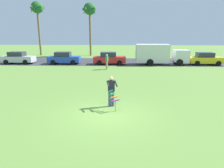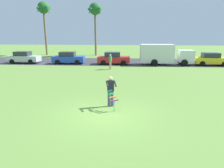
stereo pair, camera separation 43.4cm
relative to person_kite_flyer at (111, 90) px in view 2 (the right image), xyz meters
The scene contains 12 objects.
ground_plane 1.59m from the person_kite_flyer, 98.60° to the right, with size 120.00×120.00×0.00m, color olive.
road_strip 18.25m from the person_kite_flyer, 90.60° to the left, with size 120.00×8.00×0.01m, color #38383D.
person_kite_flyer is the anchor object (origin of this frame).
kite_held 0.69m from the person_kite_flyer, 75.76° to the right, with size 0.64×0.73×1.08m.
parked_car_silver 20.68m from the person_kite_flyer, 130.07° to the left, with size 4.22×1.88×1.60m.
parked_car_blue 17.33m from the person_kite_flyer, 114.05° to the left, with size 4.26×1.95×1.60m.
parked_car_red 15.86m from the person_kite_flyer, 93.63° to the left, with size 4.26×1.95×1.60m.
parked_truck_white_box 16.74m from the person_kite_flyer, 71.03° to the left, with size 6.70×2.13×2.62m.
parked_car_yellow 19.57m from the person_kite_flyer, 53.96° to the left, with size 4.25×1.93×1.60m.
palm_tree_left_near 30.96m from the person_kite_flyer, 118.47° to the left, with size 2.58×2.71×9.49m.
palm_tree_right_near 27.56m from the person_kite_flyer, 100.75° to the left, with size 2.58×2.71×9.17m.
person_walker_near 11.96m from the person_kite_flyer, 95.05° to the left, with size 0.31×0.55×1.73m.
Camera 2 is at (1.12, -9.52, 4.06)m, focal length 32.36 mm.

